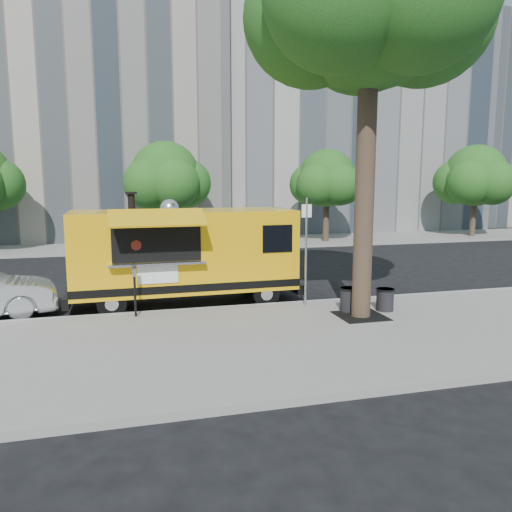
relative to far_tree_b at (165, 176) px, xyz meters
The scene contains 16 objects.
ground 13.30m from the far_tree_b, 85.50° to the right, with size 120.00×120.00×0.00m, color black.
sidewalk 17.15m from the far_tree_b, 86.57° to the right, with size 60.00×6.00×0.15m, color gray.
curb 14.17m from the far_tree_b, 85.80° to the right, with size 60.00×0.14×0.16m, color #999993.
far_sidewalk 3.97m from the far_tree_b, 38.66° to the left, with size 60.00×5.00×0.15m, color gray.
building_left 14.22m from the far_tree_b, 126.97° to the left, with size 22.00×14.00×24.00m, color #A29587.
building_mid 17.70m from the far_tree_b, 38.39° to the left, with size 20.00×14.00×20.00m, color #99948F.
building_right 33.26m from the far_tree_b, 20.03° to the left, with size 16.00×12.00×16.00m, color #A29587.
tree_well 16.33m from the far_tree_b, 76.92° to the right, with size 1.20×1.20×0.02m, color black.
far_tree_b is the anchor object (origin of this frame).
far_tree_c 9.01m from the far_tree_b, ahead, with size 3.24×3.24×5.21m.
far_tree_d 19.00m from the far_tree_b, ahead, with size 3.78×3.78×5.64m.
sign_post 14.61m from the far_tree_b, 79.85° to the right, with size 0.28×0.06×3.00m.
parking_meter 14.48m from the far_tree_b, 98.10° to the right, with size 0.11×0.11×1.33m.
food_truck 12.75m from the far_tree_b, 92.56° to the right, with size 6.67×3.14×3.27m.
trash_bin_left 15.76m from the far_tree_b, 76.79° to the right, with size 0.53×0.53×0.64m.
trash_bin_right 16.15m from the far_tree_b, 73.50° to the right, with size 0.50×0.50×0.60m.
Camera 1 is at (-3.20, -14.15, 3.61)m, focal length 35.00 mm.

